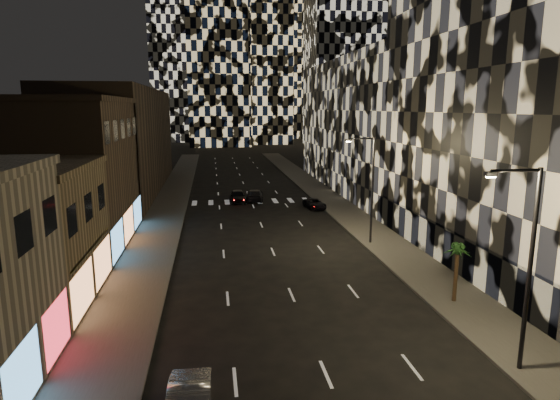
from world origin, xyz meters
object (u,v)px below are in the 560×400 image
object	(u,v)px
streetlight_far	(370,183)
car_dark_midlane	(238,196)
palm_tree	(457,254)
car_dark_oncoming	(255,195)
car_dark_rightlane	(315,204)
streetlight_near	(526,257)

from	to	relation	value
streetlight_far	car_dark_midlane	size ratio (longest dim) A/B	2.02
car_dark_midlane	palm_tree	bearing A→B (deg)	-71.75
car_dark_oncoming	palm_tree	distance (m)	34.23
car_dark_midlane	car_dark_rightlane	world-z (taller)	car_dark_midlane
car_dark_oncoming	palm_tree	size ratio (longest dim) A/B	1.38
car_dark_midlane	car_dark_oncoming	bearing A→B (deg)	12.15
streetlight_near	streetlight_far	bearing A→B (deg)	90.00
car_dark_oncoming	car_dark_rightlane	size ratio (longest dim) A/B	1.24
car_dark_oncoming	car_dark_midlane	bearing A→B (deg)	19.47
streetlight_far	car_dark_oncoming	size ratio (longest dim) A/B	1.82
streetlight_far	car_dark_oncoming	world-z (taller)	streetlight_far
car_dark_midlane	car_dark_rightlane	xyz separation A→B (m)	(8.66, -4.89, -0.20)
palm_tree	car_dark_oncoming	bearing A→B (deg)	105.22
streetlight_near	car_dark_rightlane	xyz separation A→B (m)	(-1.35, 34.92, -4.80)
streetlight_near	car_dark_rightlane	bearing A→B (deg)	92.22
car_dark_oncoming	palm_tree	world-z (taller)	palm_tree
car_dark_rightlane	streetlight_far	bearing A→B (deg)	-92.76
palm_tree	car_dark_midlane	bearing A→B (deg)	108.92
streetlight_near	palm_tree	bearing A→B (deg)	81.44
streetlight_near	car_dark_midlane	distance (m)	41.31
streetlight_far	car_dark_oncoming	xyz separation A→B (m)	(-7.85, 20.30, -4.64)
streetlight_near	car_dark_oncoming	xyz separation A→B (m)	(-7.85, 40.30, -4.64)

